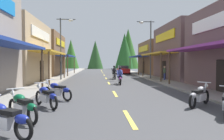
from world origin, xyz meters
TOP-DOWN VIEW (x-y plane):
  - ground at (0.00, 25.62)m, footprint 9.06×81.25m
  - sidewalk_left at (-5.54, 25.62)m, footprint 2.02×81.25m
  - sidewalk_right at (5.54, 25.62)m, footprint 2.02×81.25m
  - centerline_dashes at (0.00, 28.98)m, footprint 0.16×55.83m
  - storefront_left_middle at (-9.65, 21.57)m, footprint 8.07×9.07m
  - storefront_left_far at (-10.83, 32.48)m, footprint 10.42×9.54m
  - storefront_right_middle at (9.72, 23.77)m, footprint 8.22×9.08m
  - storefront_right_far at (9.85, 34.40)m, footprint 8.47×9.07m
  - streetlamp_left at (-4.65, 23.12)m, footprint 1.98×0.30m
  - streetlamp_right at (4.65, 23.65)m, footprint 1.98×0.30m
  - motorcycle_parked_right_3 at (3.39, 9.42)m, footprint 1.66×1.50m
  - motorcycle_parked_left_1 at (-3.50, 6.13)m, footprint 1.89×1.19m
  - motorcycle_parked_left_2 at (-3.57, 7.66)m, footprint 1.52×1.65m
  - motorcycle_parked_left_3 at (-3.29, 9.71)m, footprint 1.38×1.76m
  - motorcycle_parked_left_4 at (-3.14, 11.48)m, footprint 1.75×1.40m
  - rider_cruising_lead at (0.91, 18.78)m, footprint 0.60×2.14m
  - rider_cruising_trailing at (0.88, 24.52)m, footprint 0.60×2.14m
  - pedestrian_browsing at (5.94, 21.82)m, footprint 0.29×0.57m
  - parked_car_curbside at (3.33, 35.51)m, footprint 2.20×4.37m
  - treeline_backdrop at (3.74, 65.64)m, footprint 24.37×11.03m

SIDE VIEW (x-z plane):
  - ground at x=0.00m, z-range -0.10..0.00m
  - centerline_dashes at x=0.00m, z-range 0.00..0.01m
  - sidewalk_left at x=-5.54m, z-range 0.00..0.12m
  - sidewalk_right at x=5.54m, z-range 0.00..0.12m
  - motorcycle_parked_right_3 at x=3.39m, z-range -0.03..1.01m
  - motorcycle_parked_left_1 at x=-3.50m, z-range -0.03..1.01m
  - motorcycle_parked_left_2 at x=-3.57m, z-range -0.03..1.01m
  - motorcycle_parked_left_3 at x=-3.29m, z-range -0.03..1.01m
  - motorcycle_parked_left_4 at x=-3.14m, z-range -0.03..1.01m
  - rider_cruising_lead at x=0.91m, z-range -0.13..1.44m
  - rider_cruising_trailing at x=0.88m, z-range -0.13..1.44m
  - parked_car_curbside at x=3.33m, z-range -0.01..1.39m
  - pedestrian_browsing at x=5.94m, z-range 0.12..1.68m
  - storefront_right_far at x=9.85m, z-range 0.00..5.33m
  - storefront_left_middle at x=-9.65m, z-range 0.00..5.96m
  - storefront_left_far at x=-10.83m, z-range 0.00..6.19m
  - storefront_right_middle at x=9.72m, z-range 0.00..6.21m
  - streetlamp_right at x=4.65m, z-range 0.94..7.51m
  - streetlamp_left at x=-4.65m, z-range 0.95..7.54m
  - treeline_backdrop at x=3.74m, z-range -0.77..11.75m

